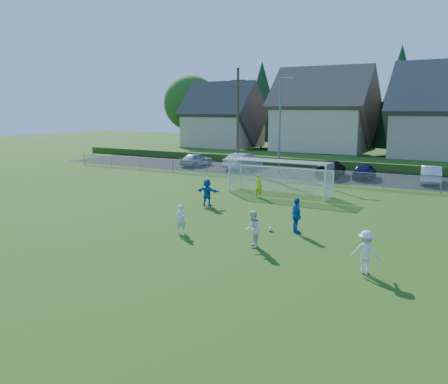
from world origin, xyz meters
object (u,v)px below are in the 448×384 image
Objects in this scene: goalkeeper at (259,186)px; car_d at (330,168)px; car_b at (243,161)px; car_f at (431,175)px; player_white_a at (181,219)px; player_blue_a at (297,216)px; player_blue_b at (207,192)px; soccer_goal at (281,172)px; car_e at (364,171)px; car_a at (196,159)px; player_white_b at (253,229)px; player_white_c at (366,252)px; soccer_ball at (270,229)px.

goalkeeper is 12.40m from car_d.
car_f is at bearing -174.23° from car_b.
player_blue_a is (4.93, 2.92, 0.17)m from player_white_a.
player_white_a is 5.73m from player_blue_a.
player_blue_b is 6.57m from soccer_goal.
player_blue_b is 16.76m from car_d.
car_f is (5.38, 0.10, 0.05)m from car_e.
car_b is (-8.16, 13.10, -0.01)m from goalkeeper.
car_a is (-12.08, 16.95, -0.15)m from player_blue_b.
car_a is at bearing -8.64° from car_d.
soccer_goal is at bearing 169.59° from player_white_b.
player_blue_b is 0.33× the size of car_d.
player_white_a is at bearing 118.14° from car_b.
player_white_b is at bearing 133.56° from car_a.
player_white_c is 6.07m from player_blue_a.
player_white_b reaches higher than goalkeeper.
soccer_ball is 0.13× the size of player_blue_b.
player_blue_a reaches higher than player_blue_b.
car_a is (-14.57, 23.32, -0.01)m from player_white_a.
car_a is at bearing -50.96° from player_white_c.
soccer_ball is at bearing -39.04° from player_white_c.
car_e is at bearing 72.76° from soccer_goal.
goalkeeper is 0.33× the size of car_b.
car_d is (-3.42, 20.33, 0.63)m from soccer_ball.
player_blue_b is at bearing 48.71° from car_f.
car_b is at bearing 77.31° from player_white_a.
player_blue_b reaches higher than car_d.
goalkeeper reaches higher than car_a.
soccer_ball is 21.24m from car_f.
car_b is at bearing -8.24° from player_blue_a.
player_blue_a reaches higher than player_white_c.
goalkeeper is 0.36× the size of car_f.
soccer_ball is 20.56m from car_e.
soccer_goal is at bearing 43.19° from car_f.
player_white_b reaches higher than player_white_c.
player_white_b is 3.42m from player_blue_a.
soccer_ball is at bearing 85.93° from car_e.
player_blue_a is at bearing 138.96° from car_a.
player_white_b is 23.56m from car_e.
car_e is (17.79, -0.19, -0.02)m from car_a.
car_a is at bearing 1.43° from player_blue_a.
player_blue_a reaches higher than car_f.
car_f is (8.61, 23.23, 0.01)m from player_white_a.
car_b is 17.69m from car_f.
player_blue_a reaches higher than car_e.
player_blue_a is 9.61m from goalkeeper.
player_blue_b reaches higher than car_e.
car_b reaches higher than player_white_a.
car_b is (-6.59, 17.29, -0.06)m from player_blue_b.
goalkeeper is 18.69m from car_a.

